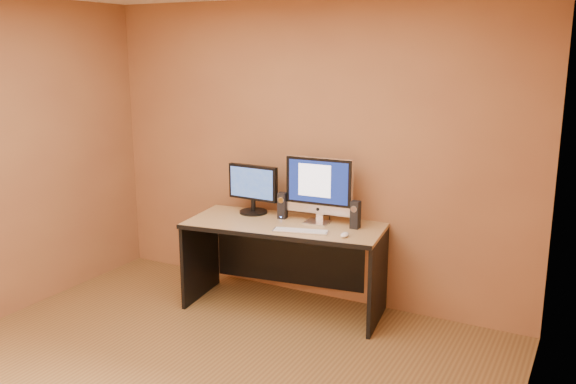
% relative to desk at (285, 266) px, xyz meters
% --- Properties ---
extents(walls, '(4.00, 4.00, 2.60)m').
position_rel_desk_xyz_m(walls, '(0.01, -1.59, 0.92)').
color(walls, '#9B663E').
rests_on(walls, ground).
extents(desk, '(1.72, 0.93, 0.76)m').
position_rel_desk_xyz_m(desk, '(0.00, 0.00, 0.00)').
color(desk, tan).
rests_on(desk, ground).
extents(imac, '(0.60, 0.25, 0.56)m').
position_rel_desk_xyz_m(imac, '(0.23, 0.14, 0.66)').
color(imac, silver).
rests_on(imac, desk).
extents(second_monitor, '(0.50, 0.27, 0.43)m').
position_rel_desk_xyz_m(second_monitor, '(-0.40, 0.16, 0.60)').
color(second_monitor, black).
rests_on(second_monitor, desk).
extents(speaker_left, '(0.08, 0.08, 0.23)m').
position_rel_desk_xyz_m(speaker_left, '(-0.09, 0.13, 0.49)').
color(speaker_left, black).
rests_on(speaker_left, desk).
extents(speaker_right, '(0.07, 0.07, 0.23)m').
position_rel_desk_xyz_m(speaker_right, '(0.57, 0.14, 0.49)').
color(speaker_right, black).
rests_on(speaker_right, desk).
extents(keyboard, '(0.46, 0.23, 0.02)m').
position_rel_desk_xyz_m(keyboard, '(0.23, -0.16, 0.39)').
color(keyboard, silver).
rests_on(keyboard, desk).
extents(mouse, '(0.07, 0.11, 0.04)m').
position_rel_desk_xyz_m(mouse, '(0.59, -0.12, 0.40)').
color(mouse, white).
rests_on(mouse, desk).
extents(cable_a, '(0.10, 0.21, 0.01)m').
position_rel_desk_xyz_m(cable_a, '(0.29, 0.26, 0.38)').
color(cable_a, black).
rests_on(cable_a, desk).
extents(cable_b, '(0.03, 0.18, 0.01)m').
position_rel_desk_xyz_m(cable_b, '(0.18, 0.32, 0.38)').
color(cable_b, black).
rests_on(cable_b, desk).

